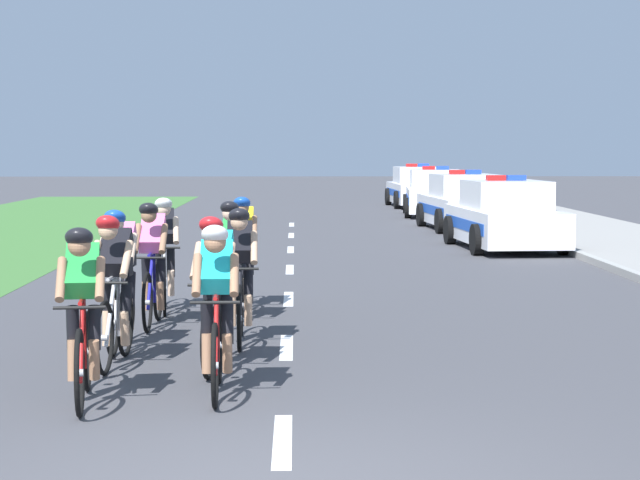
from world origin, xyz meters
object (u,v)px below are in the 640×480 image
object	(u,v)px
cyclist_lead	(82,312)
police_car_furthest	(417,188)
cyclist_sixth	(240,274)
police_car_second	(464,204)
cyclist_ninth	(164,252)
police_car_nearest	(504,218)
cyclist_fifth	(120,277)
cyclist_second	(217,307)
cyclist_eighth	(233,259)
cyclist_third	(114,288)
cyclist_fourth	(216,290)
police_car_third	(435,195)
cyclist_seventh	(152,263)
cyclist_tenth	(243,250)

from	to	relation	value
cyclist_lead	police_car_furthest	size ratio (longest dim) A/B	0.39
cyclist_sixth	police_car_second	xyz separation A→B (m)	(5.11, 17.69, -0.11)
police_car_furthest	cyclist_ninth	bearing A→B (deg)	-103.09
cyclist_lead	police_car_nearest	xyz separation A→B (m)	(6.30, 14.77, -0.11)
cyclist_fifth	police_car_second	distance (m)	19.08
cyclist_second	police_car_furthest	world-z (taller)	police_car_furthest
cyclist_second	cyclist_eighth	xyz separation A→B (m)	(-0.09, 4.30, 0.00)
cyclist_third	cyclist_fourth	bearing A→B (deg)	-11.97
cyclist_third	cyclist_fourth	xyz separation A→B (m)	(1.03, -0.22, 0.00)
cyclist_sixth	police_car_furthest	xyz separation A→B (m)	(5.11, 29.46, -0.11)
cyclist_sixth	cyclist_ninth	xyz separation A→B (m)	(-1.14, 2.60, 0.00)
cyclist_fifth	police_car_furthest	bearing A→B (deg)	77.88
cyclist_ninth	cyclist_third	bearing A→B (deg)	-90.79
police_car_third	cyclist_seventh	bearing A→B (deg)	-105.36
cyclist_fourth	cyclist_fifth	bearing A→B (deg)	133.45
cyclist_lead	cyclist_eighth	world-z (taller)	same
cyclist_second	cyclist_tenth	world-z (taller)	same
cyclist_seventh	cyclist_tenth	distance (m)	1.91
cyclist_fourth	police_car_nearest	bearing A→B (deg)	68.34
cyclist_seventh	police_car_second	xyz separation A→B (m)	(6.23, 16.43, -0.11)
cyclist_seventh	police_car_nearest	size ratio (longest dim) A/B	0.38
cyclist_eighth	cyclist_tenth	world-z (taller)	same
cyclist_second	police_car_second	world-z (taller)	police_car_second
cyclist_fourth	cyclist_tenth	xyz separation A→B (m)	(0.07, 4.33, 0.00)
police_car_nearest	police_car_second	bearing A→B (deg)	90.00
cyclist_third	police_car_third	size ratio (longest dim) A/B	0.38
cyclist_second	cyclist_eighth	world-z (taller)	same
cyclist_lead	cyclist_second	distance (m)	1.15
cyclist_eighth	police_car_third	bearing A→B (deg)	76.72
cyclist_sixth	cyclist_eighth	world-z (taller)	same
cyclist_eighth	cyclist_ninth	world-z (taller)	same
cyclist_sixth	police_car_second	size ratio (longest dim) A/B	0.38
cyclist_third	police_car_furthest	size ratio (longest dim) A/B	0.39
police_car_furthest	cyclist_second	bearing A→B (deg)	-99.17
cyclist_fourth	cyclist_fifth	size ratio (longest dim) A/B	1.00
cyclist_sixth	cyclist_seventh	distance (m)	1.69
police_car_second	police_car_furthest	size ratio (longest dim) A/B	1.01
cyclist_sixth	cyclist_tenth	size ratio (longest dim) A/B	1.00
cyclist_sixth	police_car_third	world-z (taller)	police_car_third
cyclist_tenth	cyclist_ninth	bearing A→B (deg)	-165.65
cyclist_third	cyclist_ninth	bearing A→B (deg)	89.21
cyclist_fourth	cyclist_sixth	world-z (taller)	same
cyclist_seventh	police_car_furthest	bearing A→B (deg)	77.53
cyclist_lead	police_car_third	world-z (taller)	police_car_third
cyclist_sixth	police_car_second	bearing A→B (deg)	73.89
cyclist_tenth	police_car_nearest	distance (m)	10.35
police_car_second	police_car_third	distance (m)	6.26
cyclist_fifth	cyclist_seventh	xyz separation A→B (m)	(0.15, 1.55, 0.00)
cyclist_seventh	police_car_third	distance (m)	23.53
police_car_nearest	police_car_second	xyz separation A→B (m)	(0.00, 5.88, 0.00)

